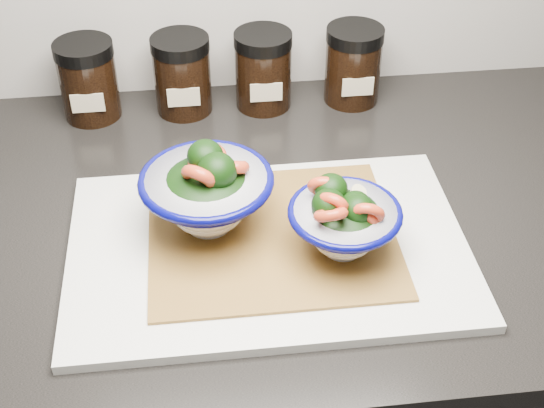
{
  "coord_description": "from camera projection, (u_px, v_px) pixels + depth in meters",
  "views": [
    {
      "loc": [
        -0.04,
        0.74,
        1.49
      ],
      "look_at": [
        0.03,
        1.38,
        0.96
      ],
      "focal_mm": 50.0,
      "sensor_mm": 36.0,
      "label": 1
    }
  ],
  "objects": [
    {
      "name": "spice_jar_b",
      "position": [
        182.0,
        74.0,
        1.07
      ],
      "size": [
        0.08,
        0.08,
        0.11
      ],
      "color": "black",
      "rests_on": "countertop"
    },
    {
      "name": "spice_jar_a",
      "position": [
        88.0,
        80.0,
        1.05
      ],
      "size": [
        0.08,
        0.08,
        0.11
      ],
      "color": "black",
      "rests_on": "countertop"
    },
    {
      "name": "cutting_board",
      "position": [
        268.0,
        248.0,
        0.86
      ],
      "size": [
        0.45,
        0.3,
        0.01
      ],
      "primitive_type": "cube",
      "color": "silver",
      "rests_on": "countertop"
    },
    {
      "name": "spice_jar_c",
      "position": [
        263.0,
        70.0,
        1.08
      ],
      "size": [
        0.08,
        0.08,
        0.11
      ],
      "color": "black",
      "rests_on": "countertop"
    },
    {
      "name": "bowl_left",
      "position": [
        207.0,
        191.0,
        0.85
      ],
      "size": [
        0.15,
        0.15,
        0.11
      ],
      "rotation": [
        0.0,
        0.0,
        0.17
      ],
      "color": "white",
      "rests_on": "bamboo_mat"
    },
    {
      "name": "bowl_right",
      "position": [
        344.0,
        221.0,
        0.82
      ],
      "size": [
        0.12,
        0.12,
        0.1
      ],
      "rotation": [
        0.0,
        0.0,
        0.14
      ],
      "color": "white",
      "rests_on": "bamboo_mat"
    },
    {
      "name": "bamboo_mat",
      "position": [
        272.0,
        235.0,
        0.86
      ],
      "size": [
        0.28,
        0.24,
        0.0
      ],
      "primitive_type": "cube",
      "color": "#A77732",
      "rests_on": "cutting_board"
    },
    {
      "name": "spice_jar_d",
      "position": [
        353.0,
        65.0,
        1.09
      ],
      "size": [
        0.08,
        0.08,
        0.11
      ],
      "color": "black",
      "rests_on": "countertop"
    },
    {
      "name": "countertop",
      "position": [
        238.0,
        223.0,
        0.93
      ],
      "size": [
        3.5,
        0.6,
        0.04
      ],
      "primitive_type": "cube",
      "color": "black",
      "rests_on": "cabinet"
    }
  ]
}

